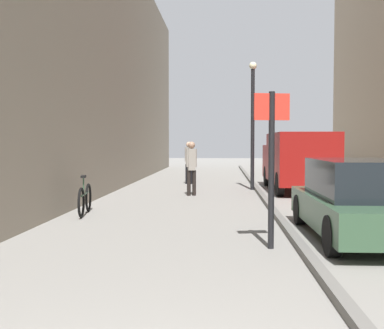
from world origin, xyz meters
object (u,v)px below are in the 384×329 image
object	(u,v)px
bicycle_leaning	(85,199)
parked_car	(359,200)
lamp_post	(253,117)
delivery_van	(297,159)
pedestrian_main_foreground	(192,164)
street_sign_post	(271,156)
pedestrian_mid_block	(189,160)

from	to	relation	value
bicycle_leaning	parked_car	bearing A→B (deg)	-30.16
bicycle_leaning	lamp_post	bearing A→B (deg)	47.58
delivery_van	pedestrian_main_foreground	bearing A→B (deg)	-154.55
delivery_van	lamp_post	world-z (taller)	lamp_post
street_sign_post	pedestrian_mid_block	bearing A→B (deg)	-91.23
pedestrian_mid_block	parked_car	distance (m)	11.88
parked_car	street_sign_post	size ratio (longest dim) A/B	1.62
street_sign_post	bicycle_leaning	xyz separation A→B (m)	(-4.17, 3.42, -1.16)
pedestrian_main_foreground	delivery_van	world-z (taller)	delivery_van
lamp_post	bicycle_leaning	world-z (taller)	lamp_post
pedestrian_mid_block	lamp_post	bearing A→B (deg)	150.15
lamp_post	pedestrian_main_foreground	bearing A→B (deg)	-135.80
street_sign_post	lamp_post	size ratio (longest dim) A/B	0.55
pedestrian_mid_block	lamp_post	world-z (taller)	lamp_post
street_sign_post	lamp_post	bearing A→B (deg)	-103.51
bicycle_leaning	pedestrian_main_foreground	bearing A→B (deg)	54.11
pedestrian_main_foreground	parked_car	bearing A→B (deg)	-76.02
pedestrian_main_foreground	bicycle_leaning	xyz separation A→B (m)	(-2.34, -4.29, -0.66)
parked_car	bicycle_leaning	xyz separation A→B (m)	(-5.87, 2.48, -0.33)
street_sign_post	bicycle_leaning	bearing A→B (deg)	-51.02
pedestrian_main_foreground	parked_car	distance (m)	7.63
lamp_post	bicycle_leaning	xyz separation A→B (m)	(-4.49, -6.37, -2.34)
delivery_van	street_sign_post	distance (m)	9.76
pedestrian_mid_block	parked_car	size ratio (longest dim) A/B	0.43
street_sign_post	lamp_post	world-z (taller)	lamp_post
delivery_van	pedestrian_mid_block	bearing A→B (deg)	147.56
pedestrian_main_foreground	delivery_van	xyz separation A→B (m)	(3.78, 1.85, 0.11)
pedestrian_main_foreground	pedestrian_mid_block	distance (m)	4.46
pedestrian_mid_block	bicycle_leaning	bearing A→B (deg)	90.32
pedestrian_mid_block	lamp_post	xyz separation A→B (m)	(2.55, -2.35, 1.68)
pedestrian_main_foreground	lamp_post	bearing A→B (deg)	30.62
street_sign_post	delivery_van	bearing A→B (deg)	-113.17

